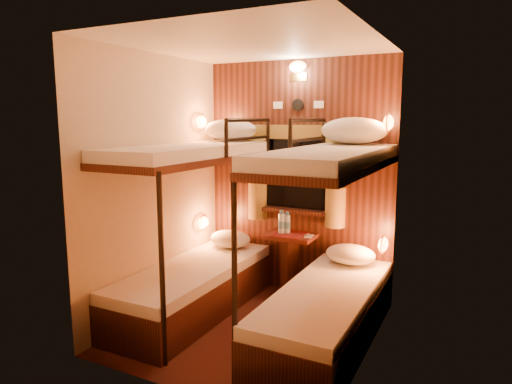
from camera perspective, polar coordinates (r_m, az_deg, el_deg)
The scene contains 22 objects.
floor at distance 4.17m, azimuth -0.51°, elevation -16.63°, with size 2.10×2.10×0.00m, color #3A150F.
ceiling at distance 3.80m, azimuth -0.57°, elevation 18.05°, with size 2.10×2.10×0.00m, color silver.
wall_back at distance 4.75m, azimuth 5.28°, elevation 1.70°, with size 2.40×2.40×0.00m, color #C6B293.
wall_front at distance 2.93m, azimuth -10.03°, elevation -3.06°, with size 2.40×2.40×0.00m, color #C6B293.
wall_left at distance 4.35m, azimuth -12.33°, elevation 0.84°, with size 2.40×2.40×0.00m, color #C6B293.
wall_right at distance 3.47m, azimuth 14.32°, elevation -1.31°, with size 2.40×2.40×0.00m, color #C6B293.
back_panel at distance 4.74m, azimuth 5.22°, elevation 1.68°, with size 2.00×0.03×2.40m, color black.
bunk_left at distance 4.33m, azimuth -7.81°, elevation -7.76°, with size 0.72×1.90×1.82m.
bunk_right at distance 3.78m, azimuth 8.87°, elevation -10.32°, with size 0.72×1.90×1.82m.
window at distance 4.71m, azimuth 5.08°, elevation 1.41°, with size 1.00×0.12×0.79m.
curtains at distance 4.67m, azimuth 4.94°, elevation 2.37°, with size 1.10×0.22×1.00m.
back_fixtures at distance 4.68m, azimuth 5.24°, elevation 14.42°, with size 0.54×0.09×0.48m.
reading_lamps at distance 4.42m, azimuth 3.62°, elevation 1.70°, with size 2.00×0.20×1.25m.
table at distance 4.74m, azimuth 4.24°, elevation -8.04°, with size 0.50×0.34×0.66m.
bottle_left at distance 4.68m, azimuth 3.20°, elevation -3.94°, with size 0.07×0.07×0.24m.
bottle_right at distance 4.69m, azimuth 3.93°, elevation -4.00°, with size 0.06×0.06×0.22m.
sachet_a at distance 4.57m, azimuth 6.52°, elevation -5.61°, with size 0.08×0.06×0.01m, color silver.
sachet_b at distance 4.65m, azimuth 6.72°, elevation -5.35°, with size 0.08×0.06×0.01m, color silver.
pillow_lower_left at distance 4.90m, azimuth -3.22°, elevation -5.86°, with size 0.45×0.32×0.18m, color white.
pillow_lower_right at distance 4.43m, azimuth 11.72°, elevation -7.63°, with size 0.47×0.34×0.18m, color white.
pillow_upper_left at distance 4.75m, azimuth -3.22°, elevation 7.77°, with size 0.57×0.40×0.22m, color white.
pillow_upper_right at distance 4.23m, azimuth 12.17°, elevation 7.52°, with size 0.61×0.43×0.24m, color white.
Camera 1 is at (1.72, -3.33, 1.81)m, focal length 32.00 mm.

